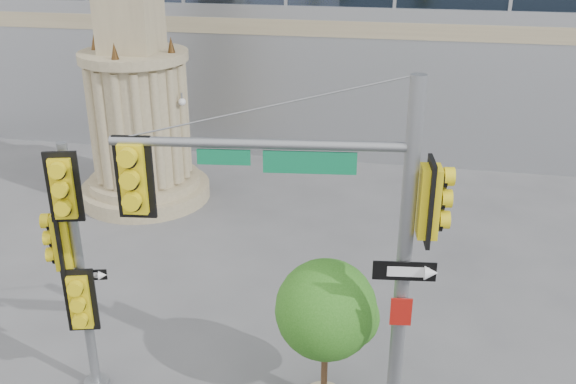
# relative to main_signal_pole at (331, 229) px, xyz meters

# --- Properties ---
(monument) EXTENTS (4.40, 4.40, 16.60)m
(monument) POSITION_rel_main_signal_pole_xyz_m (-7.64, 9.74, 1.24)
(monument) COLOR gray
(monument) RESTS_ON ground
(main_signal_pole) EXTENTS (5.35, 1.11, 6.90)m
(main_signal_pole) POSITION_rel_main_signal_pole_xyz_m (0.00, 0.00, 0.00)
(main_signal_pole) COLOR slate
(main_signal_pole) RESTS_ON ground
(secondary_signal_pole) EXTENTS (1.00, 0.71, 5.38)m
(secondary_signal_pole) POSITION_rel_main_signal_pole_xyz_m (-4.89, 0.17, -1.12)
(secondary_signal_pole) COLOR slate
(secondary_signal_pole) RESTS_ON ground
(street_tree) EXTENTS (2.01, 1.96, 3.13)m
(street_tree) POSITION_rel_main_signal_pole_xyz_m (-0.10, 0.83, -2.21)
(street_tree) COLOR gray
(street_tree) RESTS_ON ground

